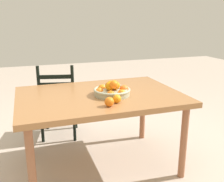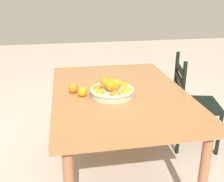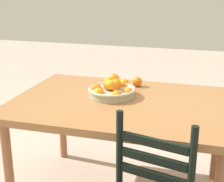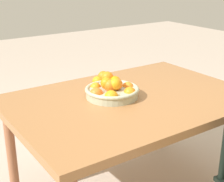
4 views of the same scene
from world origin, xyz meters
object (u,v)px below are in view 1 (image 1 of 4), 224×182
at_px(orange_loose_0, 117,99).
at_px(orange_loose_1, 109,102).
at_px(chair_near_window, 58,102).
at_px(dining_table, 100,101).
at_px(fruit_bowl, 112,90).

bearing_deg(orange_loose_0, orange_loose_1, -144.15).
bearing_deg(orange_loose_0, chair_near_window, 108.13).
distance_m(dining_table, orange_loose_1, 0.38).
distance_m(dining_table, orange_loose_0, 0.32).
bearing_deg(orange_loose_0, fruit_bowl, 81.11).
bearing_deg(fruit_bowl, chair_near_window, 114.31).
xyz_separation_m(dining_table, chair_near_window, (-0.30, 0.81, -0.23)).
distance_m(dining_table, chair_near_window, 0.89).
distance_m(orange_loose_0, orange_loose_1, 0.11).
bearing_deg(chair_near_window, orange_loose_0, 121.45).
relative_size(orange_loose_0, orange_loose_1, 0.93).
distance_m(chair_near_window, orange_loose_0, 1.21).
relative_size(dining_table, fruit_bowl, 4.43).
height_order(dining_table, chair_near_window, chair_near_window).
bearing_deg(orange_loose_1, chair_near_window, 103.14).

